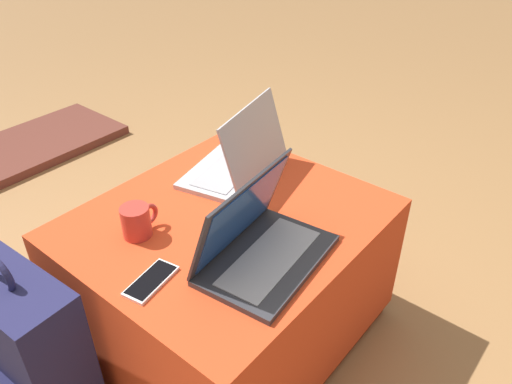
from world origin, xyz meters
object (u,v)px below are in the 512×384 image
laptop_near (259,243)px  coffee_mug (137,221)px  cell_phone (151,281)px  backpack (28,358)px  laptop_far (240,161)px

laptop_near → coffee_mug: 0.34m
cell_phone → coffee_mug: (0.10, 0.17, 0.04)m
cell_phone → backpack: size_ratio=0.26×
laptop_near → coffee_mug: laptop_near is taller
cell_phone → backpack: backpack is taller
backpack → coffee_mug: (0.35, -0.07, 0.27)m
laptop_near → cell_phone: bearing=141.5°
laptop_far → coffee_mug: laptop_far is taller
laptop_near → cell_phone: 0.27m
backpack → laptop_far: bearing=80.8°
cell_phone → backpack: (-0.24, 0.24, -0.23)m
laptop_far → cell_phone: 0.53m
laptop_far → backpack: laptop_far is taller
laptop_far → backpack: size_ratio=0.66×
cell_phone → backpack: bearing=-144.1°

